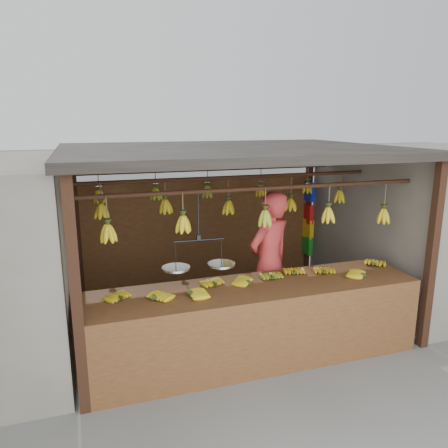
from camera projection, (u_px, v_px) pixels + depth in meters
name	position (u px, v px, depth m)	size (l,w,h in m)	color
ground	(231.00, 317.00, 6.21)	(80.00, 80.00, 0.00)	#5B5B57
stall	(223.00, 177.00, 6.06)	(4.30, 3.30, 2.40)	black
neighbor_right	(442.00, 221.00, 7.04)	(3.00, 3.00, 2.30)	slate
counter	(259.00, 305.00, 4.88)	(3.87, 0.88, 0.96)	brown
hanging_bananas	(231.00, 204.00, 5.83)	(3.54, 2.24, 0.38)	gold
balance_scale	(199.00, 263.00, 4.79)	(0.81, 0.33, 0.84)	black
vendor	(269.00, 263.00, 5.66)	(0.68, 0.45, 1.87)	#BF3333
bag_bundles	(308.00, 220.00, 7.82)	(0.08, 0.26, 1.32)	#1426BF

